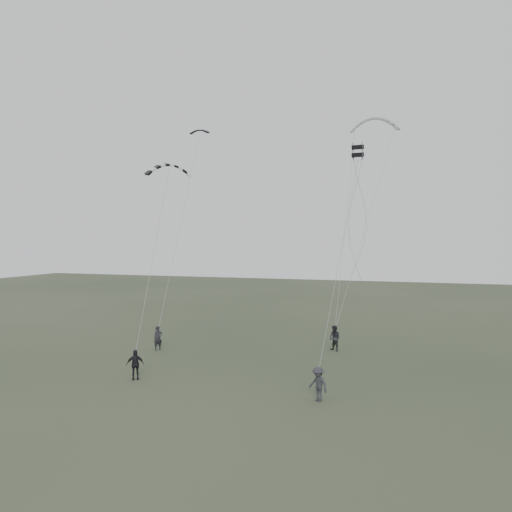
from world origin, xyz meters
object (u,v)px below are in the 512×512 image
(kite_box, at_px, (358,151))
(kite_dark_small, at_px, (200,130))
(flyer_far, at_px, (318,384))
(kite_pale_large, at_px, (375,118))
(flyer_center, at_px, (135,364))
(kite_striped, at_px, (169,165))
(flyer_right, at_px, (335,338))
(flyer_left, at_px, (158,338))

(kite_box, bearing_deg, kite_dark_small, 152.27)
(flyer_far, distance_m, kite_pale_large, 25.51)
(flyer_center, xyz_separation_m, kite_box, (12.06, 4.43, 12.29))
(flyer_far, height_order, kite_striped, kite_striped)
(flyer_center, distance_m, flyer_far, 10.78)
(flyer_right, bearing_deg, kite_box, -38.27)
(kite_dark_small, height_order, kite_striped, kite_dark_small)
(flyer_center, xyz_separation_m, flyer_far, (10.76, -0.55, 0.00))
(flyer_left, relative_size, kite_box, 2.51)
(flyer_far, xyz_separation_m, kite_pale_large, (1.06, 18.72, 17.29))
(flyer_center, distance_m, kite_pale_large, 27.73)
(flyer_left, xyz_separation_m, kite_dark_small, (0.12, 7.11, 16.42))
(kite_striped, distance_m, kite_box, 12.14)
(flyer_left, height_order, flyer_far, flyer_left)
(kite_dark_small, height_order, kite_box, kite_dark_small)
(kite_box, bearing_deg, kite_striped, -173.38)
(kite_dark_small, bearing_deg, kite_box, -34.80)
(flyer_left, bearing_deg, kite_dark_small, 40.62)
(flyer_left, xyz_separation_m, flyer_far, (13.23, -7.62, -0.02))
(flyer_left, relative_size, flyer_far, 1.02)
(flyer_right, relative_size, kite_box, 2.63)
(kite_dark_small, bearing_deg, flyer_far, -49.03)
(flyer_left, distance_m, flyer_center, 7.49)
(flyer_center, bearing_deg, kite_striped, 59.19)
(kite_striped, bearing_deg, kite_dark_small, 62.69)
(flyer_right, relative_size, kite_dark_small, 1.11)
(kite_box, bearing_deg, flyer_right, 116.06)
(kite_box, bearing_deg, flyer_left, 176.03)
(flyer_far, height_order, kite_pale_large, kite_pale_large)
(flyer_center, relative_size, kite_striped, 0.58)
(flyer_left, bearing_deg, kite_striped, -96.99)
(flyer_left, bearing_deg, flyer_far, -78.39)
(kite_striped, bearing_deg, kite_box, -40.07)
(flyer_far, height_order, kite_box, kite_box)
(kite_striped, bearing_deg, flyer_far, -64.75)
(flyer_far, relative_size, kite_dark_small, 1.04)
(flyer_far, relative_size, kite_box, 2.46)
(flyer_right, distance_m, kite_striped, 16.80)
(kite_dark_small, height_order, kite_pale_large, kite_pale_large)
(kite_pale_large, height_order, kite_box, kite_pale_large)
(kite_pale_large, xyz_separation_m, kite_box, (0.23, -13.74, -5.00))
(flyer_right, distance_m, flyer_center, 14.58)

